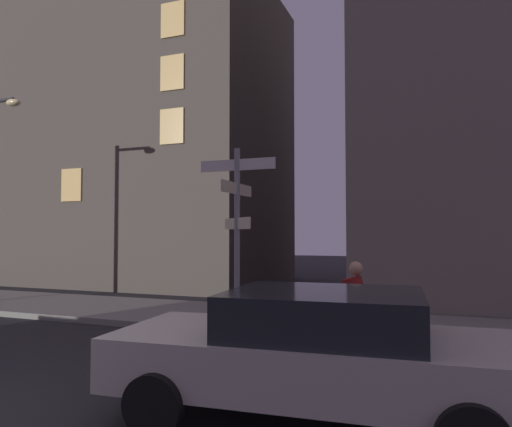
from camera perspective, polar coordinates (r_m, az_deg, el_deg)
The scene contains 5 objects.
sidewalk_kerb at distance 11.77m, azimuth -5.92°, elevation -12.12°, with size 40.00×3.25×0.14m, color gray.
signpost at distance 9.96m, azimuth -2.30°, elevation -0.60°, with size 1.70×1.56×3.72m.
car_far_oncoming at distance 5.52m, azimuth 7.37°, elevation -15.99°, with size 4.70×2.33×1.42m.
cyclist at distance 7.83m, azimuth 11.62°, elevation -11.99°, with size 1.82×0.36×1.61m.
building_left_block at distance 21.84m, azimuth -14.55°, elevation 8.27°, with size 12.64×7.51×12.16m.
Camera 1 is at (5.22, -3.25, 2.06)m, focal length 33.19 mm.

